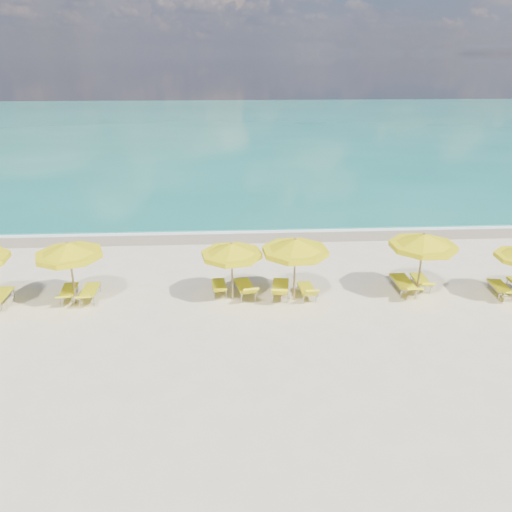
{
  "coord_description": "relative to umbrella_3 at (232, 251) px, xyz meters",
  "views": [
    {
      "loc": [
        -1.06,
        -17.11,
        8.77
      ],
      "look_at": [
        0.0,
        1.5,
        1.2
      ],
      "focal_mm": 35.0,
      "sensor_mm": 36.0,
      "label": 1
    }
  ],
  "objects": [
    {
      "name": "lounger_2_right",
      "position": [
        -5.47,
        0.31,
        -1.8
      ],
      "size": [
        0.61,
        1.78,
        0.65
      ],
      "rotation": [
        0.0,
        0.0,
        0.02
      ],
      "color": "#A5A8AD",
      "rests_on": "ground"
    },
    {
      "name": "lounger_4_left",
      "position": [
        1.86,
        0.12,
        -1.77
      ],
      "size": [
        0.88,
        1.95,
        0.85
      ],
      "rotation": [
        0.0,
        0.0,
        -0.14
      ],
      "color": "#A5A8AD",
      "rests_on": "ground"
    },
    {
      "name": "ocean",
      "position": [
        0.99,
        47.9,
        -2.0
      ],
      "size": [
        120.0,
        80.0,
        0.3
      ],
      "primitive_type": "cube",
      "color": "#136D5E",
      "rests_on": "ground"
    },
    {
      "name": "lounger_3_left",
      "position": [
        -0.52,
        0.52,
        -1.81
      ],
      "size": [
        0.65,
        1.65,
        0.68
      ],
      "rotation": [
        0.0,
        0.0,
        0.08
      ],
      "color": "#A5A8AD",
      "rests_on": "ground"
    },
    {
      "name": "lounger_4_right",
      "position": [
        2.88,
        -0.01,
        -1.8
      ],
      "size": [
        0.64,
        1.63,
        0.76
      ],
      "rotation": [
        0.0,
        0.0,
        0.06
      ],
      "color": "#A5A8AD",
      "rests_on": "ground"
    },
    {
      "name": "whitecap_near",
      "position": [
        -5.01,
        16.9,
        -2.0
      ],
      "size": [
        14.0,
        0.36,
        0.05
      ],
      "primitive_type": "cube",
      "color": "white",
      "rests_on": "ground"
    },
    {
      "name": "umbrella_3",
      "position": [
        0.0,
        0.0,
        0.0
      ],
      "size": [
        2.74,
        2.74,
        2.35
      ],
      "rotation": [
        0.0,
        0.0,
        -0.21
      ],
      "color": "#98794C",
      "rests_on": "ground"
    },
    {
      "name": "umbrella_2",
      "position": [
        -5.93,
        0.02,
        0.12
      ],
      "size": [
        2.61,
        2.61,
        2.49
      ],
      "rotation": [
        0.0,
        0.0,
        -0.06
      ],
      "color": "#98794C",
      "rests_on": "ground"
    },
    {
      "name": "foam_line",
      "position": [
        0.99,
        8.1,
        -2.0
      ],
      "size": [
        120.0,
        1.2,
        0.03
      ],
      "primitive_type": "cube",
      "color": "white",
      "rests_on": "ground"
    },
    {
      "name": "lounger_3_right",
      "position": [
        0.49,
        0.27,
        -1.77
      ],
      "size": [
        0.95,
        1.92,
        0.83
      ],
      "rotation": [
        0.0,
        0.0,
        0.19
      ],
      "color": "#A5A8AD",
      "rests_on": "ground"
    },
    {
      "name": "umbrella_4",
      "position": [
        2.35,
        -0.19,
        0.17
      ],
      "size": [
        3.16,
        3.16,
        2.55
      ],
      "rotation": [
        0.0,
        0.0,
        -0.31
      ],
      "color": "#98794C",
      "rests_on": "ground"
    },
    {
      "name": "lounger_1_right",
      "position": [
        -8.74,
        0.05,
        -1.79
      ],
      "size": [
        0.61,
        1.79,
        0.73
      ],
      "rotation": [
        0.0,
        0.0,
        -0.01
      ],
      "color": "#A5A8AD",
      "rests_on": "ground"
    },
    {
      "name": "lounger_5_right",
      "position": [
        7.58,
        0.56,
        -1.8
      ],
      "size": [
        0.67,
        1.7,
        0.68
      ],
      "rotation": [
        0.0,
        0.0,
        -0.08
      ],
      "color": "#A5A8AD",
      "rests_on": "ground"
    },
    {
      "name": "whitecap_far",
      "position": [
        8.99,
        23.9,
        -2.0
      ],
      "size": [
        18.0,
        0.3,
        0.05
      ],
      "primitive_type": "cube",
      "color": "white",
      "rests_on": "ground"
    },
    {
      "name": "lounger_6_left",
      "position": [
        10.45,
        -0.24,
        -1.8
      ],
      "size": [
        0.71,
        1.76,
        0.65
      ],
      "rotation": [
        0.0,
        0.0,
        -0.09
      ],
      "color": "#A5A8AD",
      "rests_on": "ground"
    },
    {
      "name": "ground_plane",
      "position": [
        0.99,
        -0.1,
        -2.0
      ],
      "size": [
        120.0,
        120.0,
        0.0
      ],
      "primitive_type": "plane",
      "color": "beige"
    },
    {
      "name": "umbrella_5",
      "position": [
        7.23,
        -0.01,
        0.2
      ],
      "size": [
        3.29,
        3.29,
        2.58
      ],
      "rotation": [
        0.0,
        0.0,
        -0.36
      ],
      "color": "#98794C",
      "rests_on": "ground"
    },
    {
      "name": "lounger_5_left",
      "position": [
        6.76,
        0.25,
        -1.76
      ],
      "size": [
        0.7,
        2.04,
        0.75
      ],
      "rotation": [
        0.0,
        0.0,
        0.02
      ],
      "color": "#A5A8AD",
      "rests_on": "ground"
    },
    {
      "name": "lounger_2_left",
      "position": [
        -6.29,
        0.39,
        -1.8
      ],
      "size": [
        0.71,
        1.74,
        0.61
      ],
      "rotation": [
        0.0,
        0.0,
        0.1
      ],
      "color": "#A5A8AD",
      "rests_on": "ground"
    },
    {
      "name": "wet_sand_band",
      "position": [
        0.99,
        7.3,
        -2.0
      ],
      "size": [
        120.0,
        2.6,
        0.01
      ],
      "primitive_type": "cube",
      "color": "tan",
      "rests_on": "ground"
    }
  ]
}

